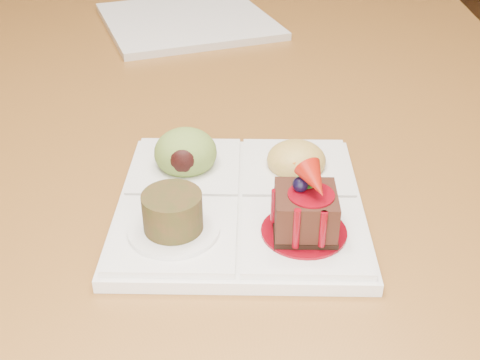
{
  "coord_description": "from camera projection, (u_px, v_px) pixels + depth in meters",
  "views": [
    {
      "loc": [
        0.11,
        -0.84,
        1.08
      ],
      "look_at": [
        0.1,
        -0.38,
        0.79
      ],
      "focal_mm": 45.0,
      "sensor_mm": 36.0,
      "label": 1
    }
  ],
  "objects": [
    {
      "name": "second_plate",
      "position": [
        187.0,
        21.0,
        1.03
      ],
      "size": [
        0.35,
        0.35,
        0.01
      ],
      "primitive_type": "cube",
      "rotation": [
        0.0,
        0.0,
        0.37
      ],
      "color": "white",
      "rests_on": "dining_table"
    },
    {
      "name": "dining_table",
      "position": [
        184.0,
        101.0,
        0.93
      ],
      "size": [
        1.0,
        1.8,
        0.75
      ],
      "color": "brown",
      "rests_on": "ground"
    },
    {
      "name": "sampler_plate",
      "position": [
        238.0,
        193.0,
        0.56
      ],
      "size": [
        0.23,
        0.23,
        0.09
      ],
      "rotation": [
        0.0,
        0.0,
        0.01
      ],
      "color": "white",
      "rests_on": "dining_table"
    }
  ]
}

